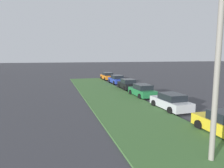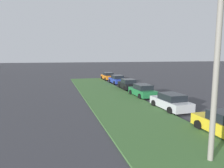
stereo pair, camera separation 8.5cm
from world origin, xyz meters
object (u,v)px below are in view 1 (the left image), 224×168
(parked_car_silver, at_px, (171,102))
(parked_car_orange, at_px, (107,76))
(parked_car_green, at_px, (142,91))
(parked_car_blue, at_px, (117,80))
(parked_car_black, at_px, (128,84))

(parked_car_silver, bearing_deg, parked_car_orange, -2.72)
(parked_car_orange, bearing_deg, parked_car_silver, 177.15)
(parked_car_silver, height_order, parked_car_orange, same)
(parked_car_silver, distance_m, parked_car_green, 6.10)
(parked_car_blue, distance_m, parked_car_orange, 6.14)
(parked_car_black, xyz_separation_m, parked_car_blue, (6.11, -0.23, 0.00))
(parked_car_silver, distance_m, parked_car_orange, 23.93)
(parked_car_green, distance_m, parked_car_orange, 17.83)
(parked_car_orange, bearing_deg, parked_car_green, 176.77)
(parked_car_green, xyz_separation_m, parked_car_blue, (11.68, -0.44, 0.00))
(parked_car_silver, height_order, parked_car_blue, same)
(parked_car_silver, relative_size, parked_car_black, 1.00)
(parked_car_green, bearing_deg, parked_car_silver, 179.30)
(parked_car_green, distance_m, parked_car_black, 5.58)
(parked_car_silver, distance_m, parked_car_blue, 17.79)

